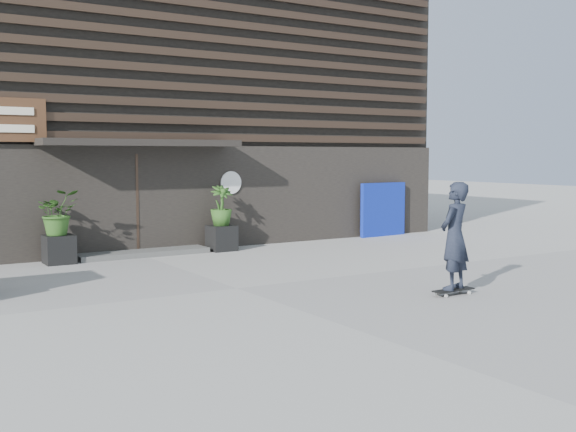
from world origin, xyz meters
TOP-DOWN VIEW (x-y plane):
  - ground at (0.00, 0.00)m, footprint 80.00×80.00m
  - entrance_step at (0.00, 4.60)m, footprint 3.00×0.80m
  - planter_pot_left at (-1.90, 4.40)m, footprint 0.60×0.60m
  - bamboo_left at (-1.90, 4.40)m, footprint 0.86×0.75m
  - planter_pot_right at (1.90, 4.40)m, footprint 0.60×0.60m
  - bamboo_right at (1.90, 4.40)m, footprint 0.54×0.54m
  - blue_tarp at (7.12, 4.70)m, footprint 1.61×0.25m
  - building at (-0.00, 9.96)m, footprint 18.00×11.00m
  - skateboarder at (2.73, -2.37)m, footprint 0.78×0.61m

SIDE VIEW (x-z plane):
  - ground at x=0.00m, z-range 0.00..0.00m
  - entrance_step at x=0.00m, z-range 0.00..0.12m
  - planter_pot_left at x=-1.90m, z-range 0.00..0.60m
  - planter_pot_right at x=1.90m, z-range 0.00..0.60m
  - blue_tarp at x=7.12m, z-range 0.00..1.50m
  - skateboarder at x=2.73m, z-range 0.04..1.89m
  - bamboo_left at x=-1.90m, z-range 0.60..1.56m
  - bamboo_right at x=1.90m, z-range 0.60..1.56m
  - building at x=0.00m, z-range -0.01..7.99m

